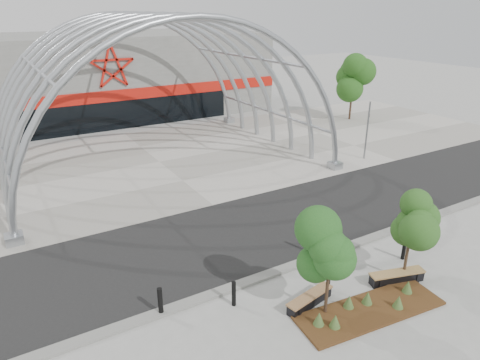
% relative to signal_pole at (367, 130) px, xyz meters
% --- Properties ---
extents(ground, '(140.00, 140.00, 0.00)m').
position_rel_signal_pole_xyz_m(ground, '(-13.32, -8.50, -2.23)').
color(ground, '#959591').
rests_on(ground, ground).
extents(road, '(140.00, 7.00, 0.02)m').
position_rel_signal_pole_xyz_m(road, '(-13.32, -5.00, -2.22)').
color(road, black).
rests_on(road, ground).
extents(forecourt, '(60.00, 17.00, 0.04)m').
position_rel_signal_pole_xyz_m(forecourt, '(-13.32, 7.00, -2.21)').
color(forecourt, gray).
rests_on(forecourt, ground).
extents(kerb, '(60.00, 0.50, 0.12)m').
position_rel_signal_pole_xyz_m(kerb, '(-13.32, -8.75, -2.17)').
color(kerb, slate).
rests_on(kerb, ground).
extents(arena_building, '(34.00, 15.24, 8.00)m').
position_rel_signal_pole_xyz_m(arena_building, '(-13.32, 24.95, 1.76)').
color(arena_building, slate).
rests_on(arena_building, ground).
extents(vault_canopy, '(20.80, 15.80, 20.36)m').
position_rel_signal_pole_xyz_m(vault_canopy, '(-13.32, 7.00, -2.21)').
color(vault_canopy, '#9FA3A9').
rests_on(vault_canopy, ground).
extents(planting_bed, '(5.87, 2.35, 0.60)m').
position_rel_signal_pole_xyz_m(planting_bed, '(-12.57, -12.50, -2.08)').
color(planting_bed, '#38220C').
rests_on(planting_bed, ground).
extents(signal_pole, '(0.32, 0.59, 4.26)m').
position_rel_signal_pole_xyz_m(signal_pole, '(0.00, 0.00, 0.00)').
color(signal_pole, slate).
rests_on(signal_pole, ground).
extents(street_tree_0, '(1.63, 1.63, 3.72)m').
position_rel_signal_pole_xyz_m(street_tree_0, '(-14.02, -11.79, 0.45)').
color(street_tree_0, black).
rests_on(street_tree_0, ground).
extents(street_tree_1, '(1.52, 1.52, 3.59)m').
position_rel_signal_pole_xyz_m(street_tree_1, '(-9.82, -11.77, 0.35)').
color(street_tree_1, '#322518').
rests_on(street_tree_1, ground).
extents(bench_0, '(2.22, 0.88, 0.46)m').
position_rel_signal_pole_xyz_m(bench_0, '(-14.19, -11.11, -2.01)').
color(bench_0, black).
rests_on(bench_0, ground).
extents(bench_1, '(2.36, 1.14, 0.49)m').
position_rel_signal_pole_xyz_m(bench_1, '(-10.22, -11.77, -1.99)').
color(bench_1, black).
rests_on(bench_1, ground).
extents(bollard_0, '(0.18, 0.18, 1.13)m').
position_rel_signal_pole_xyz_m(bollard_0, '(-19.17, -8.78, -1.66)').
color(bollard_0, black).
rests_on(bollard_0, ground).
extents(bollard_1, '(0.16, 0.16, 1.03)m').
position_rel_signal_pole_xyz_m(bollard_1, '(-16.63, -9.66, -1.72)').
color(bollard_1, black).
rests_on(bollard_1, ground).
extents(bollard_2, '(0.14, 0.14, 0.87)m').
position_rel_signal_pole_xyz_m(bollard_2, '(-12.94, -10.73, -1.79)').
color(bollard_2, black).
rests_on(bollard_2, ground).
extents(bollard_3, '(0.15, 0.15, 0.94)m').
position_rel_signal_pole_xyz_m(bollard_3, '(-11.88, -7.99, -1.76)').
color(bollard_3, black).
rests_on(bollard_3, ground).
extents(bollard_4, '(0.16, 0.16, 1.03)m').
position_rel_signal_pole_xyz_m(bollard_4, '(-8.58, -10.71, -1.72)').
color(bollard_4, black).
rests_on(bollard_4, ground).
extents(bg_tree_1, '(2.70, 2.70, 5.91)m').
position_rel_signal_pole_xyz_m(bg_tree_1, '(7.68, 9.50, 2.02)').
color(bg_tree_1, black).
rests_on(bg_tree_1, ground).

